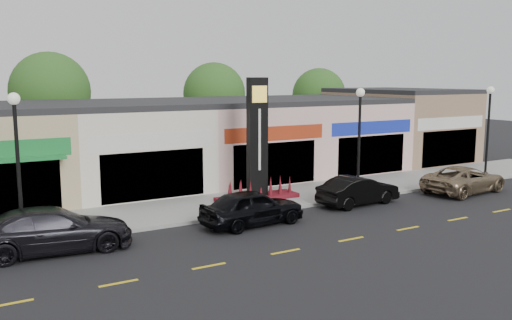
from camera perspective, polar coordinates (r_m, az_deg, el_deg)
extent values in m
plane|color=black|center=(22.05, -1.17, -7.50)|extent=(120.00, 120.00, 0.00)
cube|color=gray|center=(25.80, -5.83, -4.96)|extent=(52.00, 4.30, 0.15)
cube|color=gray|center=(23.83, -3.61, -6.09)|extent=(52.00, 0.20, 0.15)
cube|color=silver|center=(31.54, -13.72, 1.35)|extent=(7.00, 10.00, 4.50)
cube|color=#262628|center=(31.33, -13.88, 5.70)|extent=(7.00, 10.00, 0.30)
cube|color=black|center=(27.00, -10.70, -1.59)|extent=(5.25, 0.10, 2.40)
cube|color=silver|center=(26.75, -10.80, 2.00)|extent=(6.30, 0.12, 0.80)
cube|color=beige|center=(34.13, -2.37, 2.13)|extent=(7.00, 10.00, 4.50)
cube|color=#262628|center=(33.94, -2.39, 6.16)|extent=(7.00, 10.00, 0.30)
cube|color=black|center=(29.99, 2.02, -0.42)|extent=(5.25, 0.10, 2.40)
cube|color=#A93316|center=(29.77, 2.04, 2.81)|extent=(6.30, 0.12, 0.80)
cube|color=beige|center=(37.86, 7.08, 2.72)|extent=(7.00, 10.00, 4.50)
cube|color=#262628|center=(37.69, 7.14, 6.35)|extent=(7.00, 10.00, 0.30)
cube|color=black|center=(34.17, 12.04, 0.52)|extent=(5.25, 0.10, 2.40)
cube|color=#192CB1|center=(33.98, 12.13, 3.36)|extent=(6.30, 0.12, 0.80)
cube|color=#8D6D52|center=(42.40, 14.68, 3.48)|extent=(7.00, 10.00, 5.00)
cube|color=#262628|center=(42.26, 14.82, 7.06)|extent=(7.00, 10.00, 0.30)
cube|color=black|center=(39.17, 19.69, 1.23)|extent=(5.25, 0.10, 2.40)
cube|color=silver|center=(39.00, 19.82, 3.70)|extent=(6.30, 0.12, 0.80)
cylinder|color=#382619|center=(38.84, -20.55, 1.38)|extent=(0.36, 0.36, 3.15)
sphere|color=#24541A|center=(38.58, -20.85, 6.77)|extent=(5.20, 5.20, 5.20)
cylinder|color=#382619|center=(42.44, -4.37, 2.37)|extent=(0.36, 0.36, 2.97)
sphere|color=#24541A|center=(42.21, -4.42, 6.97)|extent=(4.80, 4.80, 4.80)
cylinder|color=#382619|center=(47.60, 6.57, 2.92)|extent=(0.36, 0.36, 2.80)
sphere|color=#24541A|center=(47.38, 6.64, 6.82)|extent=(4.60, 4.60, 4.60)
cylinder|color=black|center=(21.98, -23.32, -7.47)|extent=(0.32, 0.32, 0.30)
cylinder|color=black|center=(21.45, -23.72, -1.03)|extent=(0.14, 0.14, 5.00)
sphere|color=silver|center=(21.20, -24.15, 5.91)|extent=(0.44, 0.44, 0.44)
cylinder|color=black|center=(28.43, 10.65, -3.33)|extent=(0.32, 0.32, 0.30)
cylinder|color=black|center=(28.03, 10.79, 1.68)|extent=(0.14, 0.14, 5.00)
sphere|color=silver|center=(27.83, 10.94, 7.00)|extent=(0.44, 0.44, 0.44)
cylinder|color=black|center=(35.66, 22.97, -1.44)|extent=(0.32, 0.32, 0.30)
cylinder|color=black|center=(35.34, 23.21, 2.56)|extent=(0.14, 0.14, 5.00)
sphere|color=silver|center=(35.19, 23.46, 6.77)|extent=(0.44, 0.44, 0.44)
cube|color=#500D12|center=(26.96, 0.13, -3.94)|extent=(4.20, 1.30, 0.20)
cube|color=black|center=(26.48, 0.13, 2.19)|extent=(1.00, 0.40, 6.00)
cube|color=yellow|center=(26.13, 0.38, 6.94)|extent=(0.80, 0.05, 0.80)
cube|color=silver|center=(26.29, 0.37, 2.15)|extent=(0.12, 0.04, 3.00)
imported|color=black|center=(20.63, -20.66, -6.90)|extent=(2.66, 5.68, 1.60)
imported|color=black|center=(22.72, -0.40, -5.01)|extent=(2.10, 4.61, 1.53)
imported|color=black|center=(26.80, 10.72, -3.18)|extent=(1.81, 4.39, 1.41)
imported|color=#8D775A|center=(31.20, 21.09, -1.92)|extent=(2.90, 5.37, 1.43)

